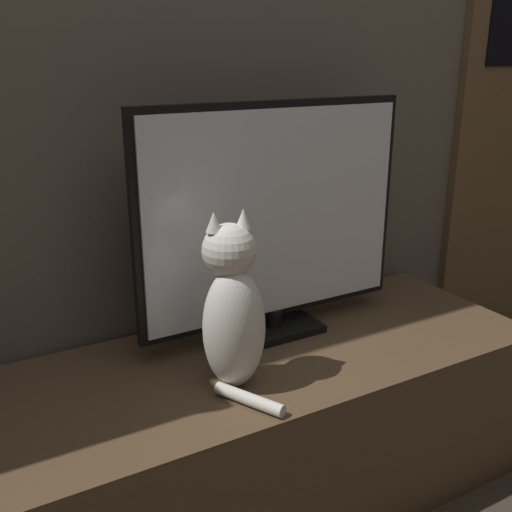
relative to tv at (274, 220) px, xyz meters
name	(u,v)px	position (x,y,z in m)	size (l,w,h in m)	color
tv_stand	(268,427)	(-0.07, -0.10, -0.53)	(1.41, 0.54, 0.43)	brown
tv	(274,220)	(0.00, 0.00, 0.00)	(0.75, 0.15, 0.61)	black
cat	(233,310)	(-0.22, -0.18, -0.13)	(0.16, 0.26, 0.41)	silver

